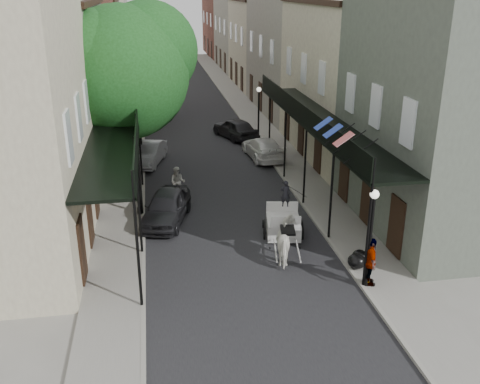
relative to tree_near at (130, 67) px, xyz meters
name	(u,v)px	position (x,y,z in m)	size (l,w,h in m)	color
ground	(246,270)	(4.20, -10.18, -6.49)	(140.00, 140.00, 0.00)	gray
road	(198,136)	(4.20, 9.82, -6.48)	(8.00, 90.00, 0.01)	black
sidewalk_left	(129,138)	(-0.80, 9.82, -6.43)	(2.20, 90.00, 0.12)	gray
sidewalk_right	(265,133)	(9.20, 9.82, -6.43)	(2.20, 90.00, 0.12)	gray
building_row_left	(84,50)	(-4.40, 19.82, -1.24)	(5.00, 80.00, 10.50)	beige
building_row_right	(282,46)	(12.80, 19.82, -1.24)	(5.00, 80.00, 10.50)	gray
gallery_left	(120,129)	(-0.59, -3.20, -2.44)	(2.20, 18.05, 4.88)	black
gallery_right	(317,121)	(8.99, -3.20, -2.44)	(2.20, 18.05, 4.88)	black
tree_near	(130,67)	(0.00, 0.00, 0.00)	(7.31, 6.80, 9.63)	#382619
tree_far	(135,49)	(-0.05, 14.00, -0.65)	(6.45, 6.00, 8.61)	#382619
lamppost_right_near	(370,237)	(8.30, -12.18, -4.44)	(0.32, 0.32, 3.71)	black
lamppost_left	(138,176)	(0.10, -4.18, -4.44)	(0.32, 0.32, 3.71)	black
lamppost_right_far	(259,113)	(8.30, 7.82, -4.44)	(0.32, 0.32, 3.71)	black
horse	(288,241)	(5.96, -9.66, -5.65)	(0.91, 1.99, 1.68)	silver
carriage	(283,209)	(6.40, -7.07, -5.39)	(1.96, 2.68, 2.82)	black
pedestrian_walking	(178,182)	(2.04, -2.00, -5.67)	(0.79, 0.62, 1.63)	#B9B8AE
pedestrian_sidewalk_left	(139,123)	(0.00, 10.38, -5.45)	(1.19, 0.68, 1.84)	gray
pedestrian_sidewalk_right	(371,262)	(8.40, -12.18, -5.44)	(1.08, 0.45, 1.85)	gray
car_left_near	(166,207)	(1.33, -5.07, -5.75)	(1.74, 4.33, 1.48)	black
car_left_mid	(149,154)	(0.60, 3.82, -5.82)	(1.42, 4.07, 1.34)	#9C9DA1
car_left_far	(147,109)	(0.60, 16.42, -5.79)	(2.31, 5.02, 1.39)	black
car_right_near	(263,148)	(7.80, 3.82, -5.81)	(1.89, 4.64, 1.35)	white
car_right_far	(235,128)	(6.80, 8.89, -5.75)	(1.73, 4.31, 1.47)	black
trash_bags	(358,259)	(8.51, -10.79, -6.09)	(0.96, 1.11, 0.60)	black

